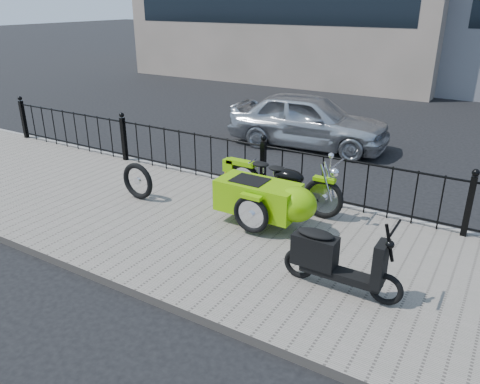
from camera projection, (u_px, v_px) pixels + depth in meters
The scene contains 8 objects.
ground at pixel (225, 222), 7.85m from camera, with size 120.00×120.00×0.00m, color black.
sidewalk at pixel (208, 230), 7.44m from camera, with size 30.00×3.80×0.12m, color gray.
curb at pixel (266, 191), 8.97m from camera, with size 30.00×0.10×0.12m, color gray.
iron_fence at pixel (263, 167), 8.66m from camera, with size 14.11×0.11×1.08m.
motorcycle_sidecar at pixel (272, 196), 7.37m from camera, with size 2.28×1.48×0.98m.
scooter at pixel (333, 259), 5.72m from camera, with size 1.53×0.44×1.03m.
spare_tire at pixel (138, 181), 8.34m from camera, with size 0.68×0.68×0.10m, color black.
sedan_car at pixel (309, 120), 11.60m from camera, with size 1.59×3.96×1.35m, color #B8BBC0.
Camera 1 is at (3.86, -5.91, 3.48)m, focal length 35.00 mm.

